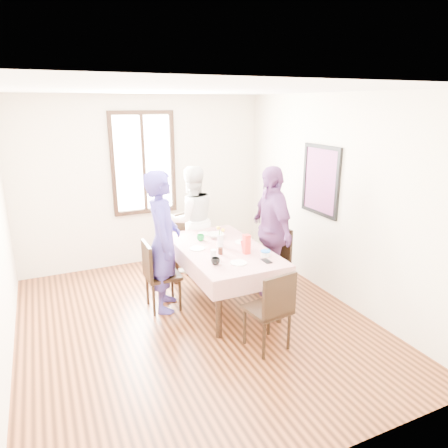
{
  "coord_description": "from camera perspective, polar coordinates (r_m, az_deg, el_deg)",
  "views": [
    {
      "loc": [
        -1.51,
        -4.15,
        2.58
      ],
      "look_at": [
        0.53,
        0.33,
        1.1
      ],
      "focal_mm": 32.59,
      "sensor_mm": 36.0,
      "label": 1
    }
  ],
  "objects": [
    {
      "name": "person_left",
      "position": [
        5.14,
        -8.59,
        -2.49
      ],
      "size": [
        0.62,
        0.76,
        1.81
      ],
      "primitive_type": "imported",
      "rotation": [
        0.0,
        0.0,
        1.24
      ],
      "color": "navy",
      "rests_on": "ground"
    },
    {
      "name": "dining_table",
      "position": [
        5.43,
        -0.22,
        -7.21
      ],
      "size": [
        0.92,
        1.7,
        0.75
      ],
      "primitive_type": "cube",
      "color": "black",
      "rests_on": "ground"
    },
    {
      "name": "right_wall",
      "position": [
        5.57,
        15.34,
        3.38
      ],
      "size": [
        0.0,
        4.5,
        4.5
      ],
      "primitive_type": "plane",
      "rotation": [
        1.57,
        0.0,
        -1.57
      ],
      "color": "beige",
      "rests_on": "ground"
    },
    {
      "name": "smartphone",
      "position": [
        4.88,
        5.98,
        -5.17
      ],
      "size": [
        0.08,
        0.16,
        0.01
      ],
      "primitive_type": "cube",
      "color": "black",
      "rests_on": "tablecloth"
    },
    {
      "name": "person_right",
      "position": [
        5.62,
        6.52,
        -0.87
      ],
      "size": [
        0.54,
        1.08,
        1.78
      ],
      "primitive_type": "imported",
      "rotation": [
        0.0,
        0.0,
        -1.67
      ],
      "color": "#673770",
      "rests_on": "ground"
    },
    {
      "name": "mug_black",
      "position": [
        4.74,
        -1.2,
        -5.25
      ],
      "size": [
        0.13,
        0.13,
        0.08
      ],
      "primitive_type": "imported",
      "rotation": [
        0.0,
        0.0,
        0.27
      ],
      "color": "black",
      "rests_on": "tablecloth"
    },
    {
      "name": "butter_tub",
      "position": [
        5.03,
        5.83,
        -4.18
      ],
      "size": [
        0.11,
        0.11,
        0.06
      ],
      "primitive_type": "cylinder",
      "color": "white",
      "rests_on": "tablecloth"
    },
    {
      "name": "serving_bowl",
      "position": [
        5.68,
        -1.18,
        -1.61
      ],
      "size": [
        0.26,
        0.26,
        0.06
      ],
      "primitive_type": "imported",
      "rotation": [
        0.0,
        0.0,
        -0.15
      ],
      "color": "white",
      "rests_on": "tablecloth"
    },
    {
      "name": "chair_right",
      "position": [
        5.77,
        6.55,
        -4.96
      ],
      "size": [
        0.45,
        0.45,
        0.91
      ],
      "primitive_type": "cube",
      "rotation": [
        0.0,
        0.0,
        1.64
      ],
      "color": "black",
      "rests_on": "ground"
    },
    {
      "name": "back_wall",
      "position": [
        6.68,
        -11.13,
        5.82
      ],
      "size": [
        4.0,
        0.0,
        4.0
      ],
      "primitive_type": "plane",
      "rotation": [
        1.57,
        0.0,
        0.0
      ],
      "color": "beige",
      "rests_on": "ground"
    },
    {
      "name": "chair_near",
      "position": [
        4.46,
        6.08,
        -11.76
      ],
      "size": [
        0.48,
        0.48,
        0.91
      ],
      "primitive_type": "cube",
      "rotation": [
        0.0,
        0.0,
        0.15
      ],
      "color": "black",
      "rests_on": "ground"
    },
    {
      "name": "chair_left",
      "position": [
        5.3,
        -8.6,
        -7.1
      ],
      "size": [
        0.42,
        0.42,
        0.91
      ],
      "primitive_type": "cube",
      "rotation": [
        0.0,
        0.0,
        -1.58
      ],
      "color": "black",
      "rests_on": "ground"
    },
    {
      "name": "person_far",
      "position": [
        6.27,
        -4.54,
        0.54
      ],
      "size": [
        0.81,
        0.63,
        1.67
      ],
      "primitive_type": "imported",
      "rotation": [
        0.0,
        0.0,
        3.14
      ],
      "color": "white",
      "rests_on": "ground"
    },
    {
      "name": "plate_right",
      "position": [
        5.49,
        2.56,
        -2.55
      ],
      "size": [
        0.2,
        0.2,
        0.01
      ],
      "primitive_type": "cylinder",
      "color": "white",
      "rests_on": "tablecloth"
    },
    {
      "name": "ground",
      "position": [
        5.11,
        -4.05,
        -13.63
      ],
      "size": [
        4.5,
        4.5,
        0.0
      ],
      "primitive_type": "plane",
      "color": "black",
      "rests_on": "ground"
    },
    {
      "name": "mug_flag",
      "position": [
        5.25,
        2.9,
        -2.95
      ],
      "size": [
        0.13,
        0.13,
        0.1
      ],
      "primitive_type": "imported",
      "rotation": [
        0.0,
        0.0,
        0.23
      ],
      "color": "red",
      "rests_on": "tablecloth"
    },
    {
      "name": "flower_bunch",
      "position": [
        5.28,
        -0.5,
        -1.0
      ],
      "size": [
        0.09,
        0.09,
        0.1
      ],
      "primitive_type": null,
      "color": "yellow",
      "rests_on": "flower_vase"
    },
    {
      "name": "plate_far",
      "position": [
        5.84,
        -2.7,
        -1.36
      ],
      "size": [
        0.2,
        0.2,
        0.01
      ],
      "primitive_type": "cylinder",
      "color": "white",
      "rests_on": "tablecloth"
    },
    {
      "name": "art_poster",
      "position": [
        5.74,
        13.44,
        5.96
      ],
      "size": [
        0.04,
        0.76,
        0.96
      ],
      "primitive_type": "cube",
      "color": "red",
      "rests_on": "right_wall"
    },
    {
      "name": "chair_far",
      "position": [
        6.41,
        -4.52,
        -2.68
      ],
      "size": [
        0.47,
        0.47,
        0.91
      ],
      "primitive_type": "cube",
      "rotation": [
        0.0,
        0.0,
        3.28
      ],
      "color": "black",
      "rests_on": "ground"
    },
    {
      "name": "flower_vase",
      "position": [
        5.32,
        -0.5,
        -2.33
      ],
      "size": [
        0.08,
        0.08,
        0.16
      ],
      "primitive_type": "cylinder",
      "color": "silver",
      "rests_on": "tablecloth"
    },
    {
      "name": "window_frame",
      "position": [
        6.62,
        -11.24,
        8.35
      ],
      "size": [
        1.02,
        0.06,
        1.62
      ],
      "primitive_type": "cube",
      "color": "black",
      "rests_on": "back_wall"
    },
    {
      "name": "plate_near",
      "position": [
        4.79,
        2.07,
        -5.46
      ],
      "size": [
        0.2,
        0.2,
        0.01
      ],
      "primitive_type": "cylinder",
      "color": "white",
      "rests_on": "tablecloth"
    },
    {
      "name": "tablecloth",
      "position": [
        5.29,
        -0.23,
        -3.43
      ],
      "size": [
        1.04,
        1.82,
        0.01
      ],
      "primitive_type": "cube",
      "color": "#610207",
      "rests_on": "dining_table"
    },
    {
      "name": "juice_carton",
      "position": [
        5.06,
        3.19,
        -2.85
      ],
      "size": [
        0.08,
        0.08,
        0.25
      ],
      "primitive_type": "cube",
      "color": "red",
      "rests_on": "tablecloth"
    },
    {
      "name": "window_pane",
      "position": [
        6.63,
        -11.26,
        8.36
      ],
      "size": [
        0.9,
        0.02,
        1.5
      ],
      "primitive_type": "cube",
      "color": "white",
      "rests_on": "back_wall"
    },
    {
      "name": "plate_left",
      "position": [
        5.26,
        -3.78,
        -3.45
      ],
      "size": [
        0.2,
        0.2,
        0.01
      ],
      "primitive_type": "cylinder",
      "color": "white",
      "rests_on": "tablecloth"
    },
    {
      "name": "jam_jar",
      "position": [
        5.06,
        -0.5,
        -3.8
      ],
      "size": [
        0.06,
        0.06,
        0.08
      ],
      "primitive_type": "cylinder",
      "color": "black",
      "rests_on": "tablecloth"
    },
    {
      "name": "drinking_glass",
      "position": [
        4.93,
        -1.51,
        -4.23
      ],
      "size": [
        0.07,
        0.07,
        0.11
      ],
      "primitive_type": "cylinder",
      "color": "silver",
      "rests_on": "tablecloth"
    },
    {
      "name": "butter_lid",
      "position": [
        5.02,
        5.85,
        -3.81
      ],
      "size": [
        0.12,
        0.12,
        0.01
      ],
      "primitive_type": "cylinder",
      "color": "blue",
      "rests_on": "butter_tub"
    },
    {
      "name": "mug_green",
      "position": [
        5.55,
        -3.32,
        -1.93
      ],
      "size": [
        0.13,
        0.13,
        0.08
      ],
      "primitive_type": "imported",
      "rotation": [
        0.0,
        0.0,
        -0.29
      ],
      "color": "#0C7226",
      "rests_on": "tablecloth"
    }
  ]
}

